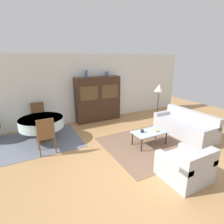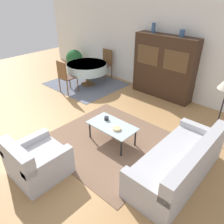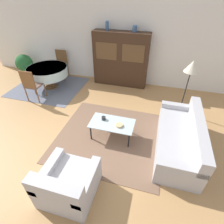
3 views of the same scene
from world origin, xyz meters
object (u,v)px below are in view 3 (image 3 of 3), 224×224
(couch, at_px, (180,139))
(vase_short, at_px, (135,29))
(coffee_table, at_px, (112,124))
(display_cabinet, at_px, (121,60))
(potted_plant, at_px, (24,64))
(armchair, at_px, (68,184))
(floor_lamp, at_px, (191,69))
(dining_table, at_px, (48,71))
(cup, at_px, (104,118))
(dining_chair_near, at_px, (31,84))
(bowl, at_px, (119,125))
(dining_chair_far, at_px, (61,63))
(vase_tall, at_px, (107,26))

(couch, height_order, vase_short, vase_short)
(couch, xyz_separation_m, coffee_table, (-1.55, -0.03, 0.09))
(display_cabinet, xyz_separation_m, potted_plant, (-3.82, -0.30, -0.43))
(armchair, distance_m, floor_lamp, 3.82)
(vase_short, bearing_deg, floor_lamp, -36.75)
(coffee_table, height_order, display_cabinet, display_cabinet)
(couch, distance_m, display_cabinet, 3.46)
(floor_lamp, bearing_deg, vase_short, 143.25)
(dining_table, xyz_separation_m, cup, (2.58, -1.75, -0.14))
(dining_table, relative_size, dining_chair_near, 1.31)
(floor_lamp, xyz_separation_m, bowl, (-1.45, -1.56, -0.88))
(couch, height_order, cup, couch)
(dining_table, xyz_separation_m, floor_lamp, (4.44, -0.32, 0.72))
(cup, bearing_deg, dining_chair_far, 134.27)
(dining_chair_near, xyz_separation_m, floor_lamp, (4.44, 0.58, 0.74))
(couch, bearing_deg, dining_chair_near, 78.52)
(display_cabinet, height_order, dining_chair_near, display_cabinet)
(bowl, bearing_deg, couch, 3.79)
(display_cabinet, xyz_separation_m, dining_chair_far, (-2.33, -0.05, -0.33))
(dining_chair_far, distance_m, vase_short, 3.05)
(armchair, bearing_deg, bowl, 71.48)
(dining_table, xyz_separation_m, vase_short, (2.75, 0.95, 1.31))
(dining_chair_near, bearing_deg, bowl, -18.06)
(coffee_table, relative_size, potted_plant, 1.24)
(dining_table, distance_m, cup, 3.12)
(dining_chair_far, bearing_deg, floor_lamp, 164.71)
(coffee_table, distance_m, bowl, 0.20)
(couch, relative_size, cup, 21.22)
(bowl, relative_size, vase_tall, 0.60)
(coffee_table, bearing_deg, display_cabinet, 99.68)
(dining_chair_far, bearing_deg, display_cabinet, -178.78)
(dining_chair_near, bearing_deg, coffee_table, -18.11)
(dining_chair_near, bearing_deg, dining_chair_far, 90.00)
(dining_chair_near, distance_m, vase_tall, 2.96)
(dining_chair_near, height_order, vase_tall, vase_tall)
(vase_short, bearing_deg, dining_table, -160.94)
(bowl, bearing_deg, potted_plant, 150.58)
(couch, distance_m, coffee_table, 1.56)
(display_cabinet, bearing_deg, floor_lamp, -30.96)
(floor_lamp, xyz_separation_m, vase_tall, (-2.57, 1.26, 0.63))
(vase_tall, bearing_deg, coffee_table, -71.22)
(display_cabinet, bearing_deg, potted_plant, -175.53)
(dining_table, relative_size, cup, 13.77)
(cup, bearing_deg, floor_lamp, 37.57)
(vase_short, bearing_deg, couch, -59.45)
(dining_table, distance_m, vase_tall, 2.49)
(display_cabinet, relative_size, dining_chair_far, 1.83)
(cup, xyz_separation_m, vase_short, (0.17, 2.70, 1.45))
(couch, relative_size, armchair, 2.32)
(couch, xyz_separation_m, vase_short, (-1.61, 2.73, 1.62))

